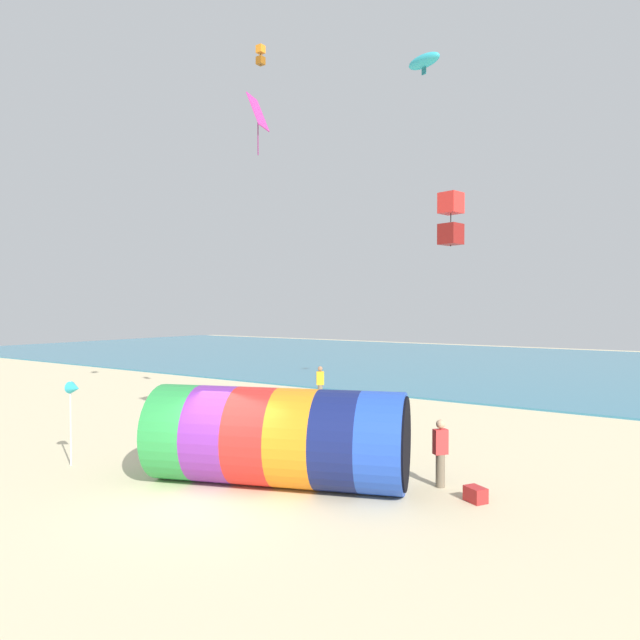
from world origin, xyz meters
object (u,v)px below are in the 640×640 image
(kite_orange_box, at_px, (261,55))
(kite_magenta_diamond, at_px, (258,113))
(beach_flag, at_px, (74,391))
(kite_handler, at_px, (440,452))
(cooler_box, at_px, (476,494))
(kite_cyan_parafoil, at_px, (424,61))
(kite_red_box, at_px, (451,219))
(giant_inflatable_tube, at_px, (278,437))
(bystander_near_water, at_px, (320,384))

(kite_orange_box, xyz_separation_m, kite_magenta_diamond, (2.81, -3.44, -3.59))
(kite_orange_box, relative_size, kite_magenta_diamond, 0.43)
(kite_magenta_diamond, distance_m, beach_flag, 9.74)
(kite_handler, bearing_deg, cooler_box, -27.13)
(kite_cyan_parafoil, bearing_deg, kite_magenta_diamond, -150.16)
(kite_orange_box, relative_size, cooler_box, 1.40)
(kite_magenta_diamond, bearing_deg, cooler_box, 8.01)
(kite_orange_box, height_order, beach_flag, kite_orange_box)
(kite_red_box, distance_m, kite_cyan_parafoil, 4.81)
(kite_orange_box, distance_m, kite_red_box, 10.74)
(beach_flag, bearing_deg, kite_handler, 23.85)
(kite_handler, xyz_separation_m, kite_orange_box, (-7.79, 1.99, 12.94))
(giant_inflatable_tube, relative_size, kite_red_box, 5.08)
(kite_orange_box, xyz_separation_m, bystander_near_water, (-2.31, 7.20, -12.93))
(kite_cyan_parafoil, bearing_deg, kite_orange_box, 170.94)
(bystander_near_water, bearing_deg, cooler_box, -41.00)
(kite_magenta_diamond, distance_m, cooler_box, 11.84)
(kite_magenta_diamond, height_order, kite_cyan_parafoil, kite_cyan_parafoil)
(kite_red_box, bearing_deg, kite_cyan_parafoil, 143.33)
(kite_handler, bearing_deg, giant_inflatable_tube, -147.87)
(giant_inflatable_tube, relative_size, bystander_near_water, 4.02)
(kite_handler, bearing_deg, kite_cyan_parafoil, 135.58)
(giant_inflatable_tube, xyz_separation_m, kite_cyan_parafoil, (2.70, 3.15, 10.30))
(kite_handler, xyz_separation_m, kite_cyan_parafoil, (-0.91, 0.89, 10.67))
(kite_red_box, xyz_separation_m, bystander_near_water, (-10.33, 9.15, -6.07))
(giant_inflatable_tube, bearing_deg, beach_flag, -161.64)
(kite_red_box, xyz_separation_m, kite_cyan_parafoil, (-1.15, 0.85, 4.59))
(bystander_near_water, xyz_separation_m, cooler_box, (11.24, -9.77, -0.75))
(kite_cyan_parafoil, bearing_deg, kite_red_box, -36.67)
(bystander_near_water, distance_m, cooler_box, 14.91)
(kite_red_box, distance_m, bystander_near_water, 15.07)
(kite_cyan_parafoil, height_order, beach_flag, kite_cyan_parafoil)
(giant_inflatable_tube, xyz_separation_m, cooler_box, (4.75, 1.68, -1.11))
(kite_magenta_diamond, relative_size, bystander_near_water, 0.95)
(bystander_near_water, bearing_deg, beach_flag, -88.26)
(beach_flag, bearing_deg, giant_inflatable_tube, 18.36)
(cooler_box, bearing_deg, kite_orange_box, 163.93)
(kite_orange_box, height_order, bystander_near_water, kite_orange_box)
(kite_handler, height_order, kite_magenta_diamond, kite_magenta_diamond)
(kite_orange_box, height_order, kite_magenta_diamond, kite_orange_box)
(giant_inflatable_tube, relative_size, kite_cyan_parafoil, 6.16)
(kite_handler, relative_size, kite_cyan_parafoil, 1.52)
(giant_inflatable_tube, relative_size, kite_handler, 4.06)
(kite_red_box, relative_size, kite_cyan_parafoil, 1.21)
(giant_inflatable_tube, bearing_deg, kite_handler, 32.13)
(kite_red_box, height_order, cooler_box, kite_red_box)
(giant_inflatable_tube, height_order, kite_orange_box, kite_orange_box)
(kite_handler, bearing_deg, bystander_near_water, 137.70)
(kite_handler, height_order, kite_cyan_parafoil, kite_cyan_parafoil)
(kite_red_box, bearing_deg, kite_magenta_diamond, -164.12)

